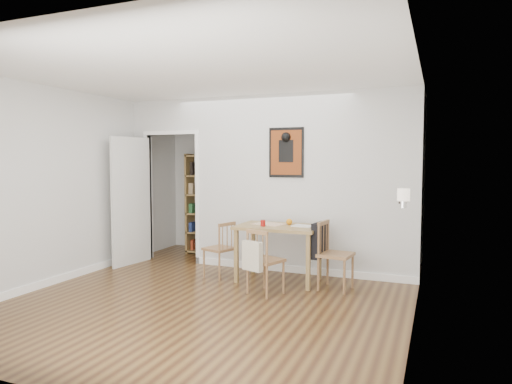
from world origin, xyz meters
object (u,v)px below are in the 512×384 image
at_px(dining_table, 279,232).
at_px(ceramic_jar_b, 405,197).
at_px(chair_left, 219,249).
at_px(chair_front, 265,261).
at_px(ceramic_jar_a, 403,199).
at_px(chair_right, 334,254).
at_px(red_glass, 263,223).
at_px(bookshelf, 207,205).
at_px(orange_fruit, 289,222).
at_px(fireplace, 408,254).
at_px(notebook, 303,226).
at_px(mantel_lamp, 404,196).

distance_m(dining_table, ceramic_jar_b, 1.74).
height_order(chair_left, chair_front, chair_front).
distance_m(chair_front, ceramic_jar_a, 1.78).
xyz_separation_m(chair_right, red_glass, (-0.96, -0.02, 0.35)).
relative_size(chair_left, red_glass, 9.15).
relative_size(chair_right, bookshelf, 0.50).
relative_size(chair_left, orange_fruit, 9.42).
relative_size(dining_table, fireplace, 0.89).
bearing_deg(ceramic_jar_b, dining_table, 171.98).
distance_m(chair_left, notebook, 1.23).
bearing_deg(chair_front, chair_right, 34.65).
xyz_separation_m(red_glass, mantel_lamp, (1.84, -0.84, 0.48)).
bearing_deg(notebook, fireplace, -24.72).
xyz_separation_m(bookshelf, fireplace, (3.45, -1.84, -0.25)).
height_order(chair_left, bookshelf, bookshelf).
height_order(dining_table, bookshelf, bookshelf).
xyz_separation_m(fireplace, red_glass, (-1.87, 0.45, 0.19)).
bearing_deg(chair_right, chair_left, -179.82).
xyz_separation_m(dining_table, chair_right, (0.79, -0.11, -0.22)).
distance_m(dining_table, notebook, 0.35).
height_order(bookshelf, fireplace, bookshelf).
bearing_deg(dining_table, ceramic_jar_b, -8.02).
xyz_separation_m(ceramic_jar_a, ceramic_jar_b, (0.01, 0.29, -0.00)).
bearing_deg(dining_table, ceramic_jar_a, -17.62).
xyz_separation_m(dining_table, ceramic_jar_b, (1.64, -0.23, 0.54)).
height_order(bookshelf, mantel_lamp, bookshelf).
bearing_deg(orange_fruit, mantel_lamp, -35.30).
bearing_deg(notebook, ceramic_jar_b, -11.98).
distance_m(fireplace, ceramic_jar_b, 0.69).
bearing_deg(chair_front, bookshelf, 133.61).
height_order(chair_left, ceramic_jar_a, ceramic_jar_a).
relative_size(fireplace, ceramic_jar_b, 12.27).
height_order(chair_front, red_glass, red_glass).
bearing_deg(chair_left, chair_right, 0.18).
distance_m(orange_fruit, ceramic_jar_b, 1.62).
bearing_deg(dining_table, chair_right, -8.31).
bearing_deg(orange_fruit, dining_table, -131.13).
distance_m(chair_right, mantel_lamp, 1.49).
bearing_deg(notebook, dining_table, -171.83).
distance_m(fireplace, red_glass, 1.93).
height_order(fireplace, ceramic_jar_b, ceramic_jar_b).
bearing_deg(notebook, chair_front, -113.00).
xyz_separation_m(chair_left, chair_front, (0.88, -0.51, 0.02)).
xyz_separation_m(dining_table, fireplace, (1.70, -0.58, -0.05)).
height_order(orange_fruit, ceramic_jar_b, ceramic_jar_b).
bearing_deg(chair_front, ceramic_jar_b, 14.06).
distance_m(red_glass, orange_fruit, 0.39).
height_order(chair_left, red_glass, red_glass).
bearing_deg(red_glass, mantel_lamp, -24.54).
height_order(bookshelf, red_glass, bookshelf).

